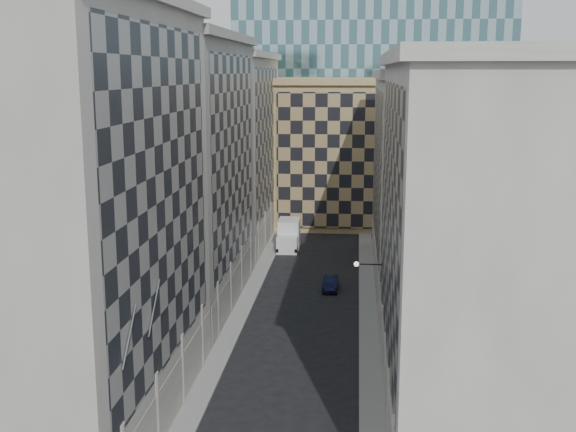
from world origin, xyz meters
The scene contains 13 objects.
sidewalk_west centered at (-5.25, 30.00, 0.07)m, with size 1.50×100.00×0.15m, color gray.
sidewalk_east centered at (5.25, 30.00, 0.07)m, with size 1.50×100.00×0.15m, color gray.
bldg_left_a centered at (-10.88, 11.00, 11.82)m, with size 10.80×22.80×23.70m.
bldg_left_b centered at (-10.88, 33.00, 11.32)m, with size 10.80×22.80×22.70m.
bldg_left_c centered at (-10.88, 55.00, 10.83)m, with size 10.80×22.80×21.70m.
bldg_right_a centered at (10.88, 15.00, 10.32)m, with size 10.80×26.80×20.70m.
bldg_right_b centered at (10.89, 42.00, 9.85)m, with size 10.80×28.80×19.70m.
tan_block centered at (2.00, 67.90, 9.44)m, with size 16.80×14.80×18.80m.
church_tower centered at (0.00, 82.00, 26.95)m, with size 7.20×7.20×51.50m.
flagpoles_left centered at (-5.90, 6.00, 8.00)m, with size 0.10×6.33×2.33m.
bracket_lamp centered at (4.38, 24.00, 6.20)m, with size 1.98×0.36×0.36m.
box_truck centered at (-3.41, 53.11, 1.38)m, with size 2.45×5.82×3.17m.
dark_car centered at (1.91, 37.81, 0.63)m, with size 1.32×3.80×1.25m, color black.
Camera 1 is at (4.10, -25.74, 19.63)m, focal length 45.00 mm.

